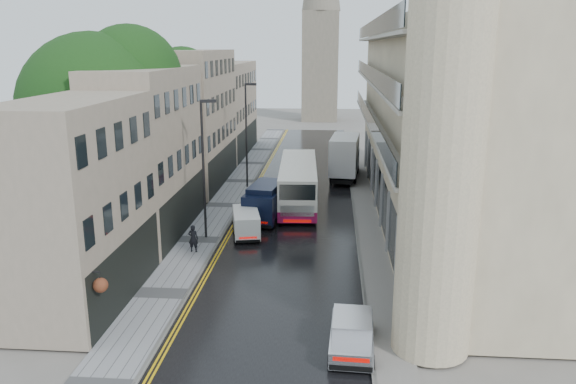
% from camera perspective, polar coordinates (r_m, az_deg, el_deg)
% --- Properties ---
extents(road, '(9.00, 85.00, 0.02)m').
position_cam_1_polar(road, '(44.57, 0.84, -1.61)').
color(road, black).
rests_on(road, ground).
extents(left_sidewalk, '(2.70, 85.00, 0.12)m').
position_cam_1_polar(left_sidewalk, '(45.30, -6.56, -1.38)').
color(left_sidewalk, gray).
rests_on(left_sidewalk, ground).
extents(right_sidewalk, '(1.80, 85.00, 0.12)m').
position_cam_1_polar(right_sidewalk, '(44.56, 7.79, -1.69)').
color(right_sidewalk, slate).
rests_on(right_sidewalk, ground).
extents(old_shop_row, '(4.50, 56.00, 12.00)m').
position_cam_1_polar(old_shop_row, '(47.26, -10.51, 6.51)').
color(old_shop_row, gray).
rests_on(old_shop_row, ground).
extents(modern_block, '(8.00, 40.00, 14.00)m').
position_cam_1_polar(modern_block, '(42.25, 14.92, 6.69)').
color(modern_block, beige).
rests_on(modern_block, ground).
extents(tree_near, '(10.56, 10.56, 13.89)m').
position_cam_1_polar(tree_near, '(38.76, -18.75, 5.65)').
color(tree_near, black).
rests_on(tree_near, ground).
extents(tree_far, '(9.24, 9.24, 12.46)m').
position_cam_1_polar(tree_far, '(50.85, -12.68, 7.23)').
color(tree_far, black).
rests_on(tree_far, ground).
extents(cream_bus, '(3.44, 12.52, 3.38)m').
position_cam_1_polar(cream_bus, '(41.91, -0.78, -0.26)').
color(cream_bus, white).
rests_on(cream_bus, road).
extents(white_lorry, '(3.19, 8.31, 4.26)m').
position_cam_1_polar(white_lorry, '(52.22, 4.43, 3.19)').
color(white_lorry, silver).
rests_on(white_lorry, road).
extents(silver_hatchback, '(1.96, 4.14, 1.52)m').
position_cam_1_polar(silver_hatchback, '(23.27, 4.37, -15.63)').
color(silver_hatchback, silver).
rests_on(silver_hatchback, road).
extents(white_van, '(2.43, 4.14, 1.76)m').
position_cam_1_polar(white_van, '(36.68, -5.35, -3.85)').
color(white_van, white).
rests_on(white_van, road).
extents(navy_van, '(3.00, 5.87, 2.86)m').
position_cam_1_polar(navy_van, '(39.80, -4.32, -1.50)').
color(navy_van, black).
rests_on(navy_van, road).
extents(pedestrian, '(0.66, 0.46, 1.72)m').
position_cam_1_polar(pedestrian, '(35.16, -9.60, -4.68)').
color(pedestrian, black).
rests_on(pedestrian, left_sidewalk).
extents(lamp_post_near, '(1.04, 0.41, 9.06)m').
position_cam_1_polar(lamp_post_near, '(36.73, -8.58, 2.15)').
color(lamp_post_near, black).
rests_on(lamp_post_near, left_sidewalk).
extents(lamp_post_far, '(1.04, 0.27, 9.20)m').
position_cam_1_polar(lamp_post_far, '(49.97, -4.26, 5.67)').
color(lamp_post_far, black).
rests_on(lamp_post_far, left_sidewalk).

